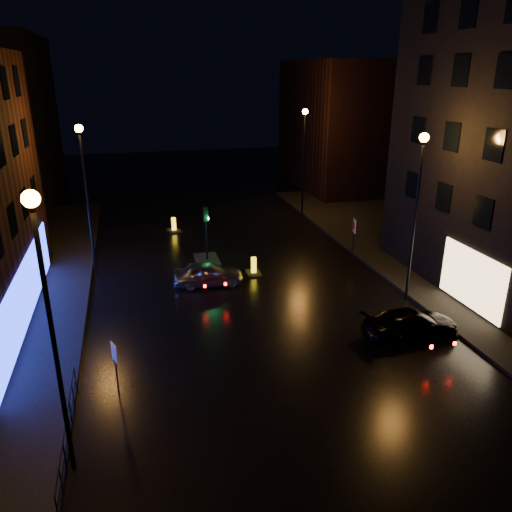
# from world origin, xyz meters

# --- Properties ---
(ground) EXTENTS (120.00, 120.00, 0.00)m
(ground) POSITION_xyz_m (0.00, 0.00, 0.00)
(ground) COLOR black
(ground) RESTS_ON ground
(pavement_right) EXTENTS (12.00, 44.00, 0.15)m
(pavement_right) POSITION_xyz_m (14.00, 8.00, 0.07)
(pavement_right) COLOR black
(pavement_right) RESTS_ON ground
(building_far_left) EXTENTS (8.00, 16.00, 14.00)m
(building_far_left) POSITION_xyz_m (-16.00, 35.00, 7.00)
(building_far_left) COLOR black
(building_far_left) RESTS_ON ground
(building_far_right) EXTENTS (8.00, 14.00, 12.00)m
(building_far_right) POSITION_xyz_m (15.00, 32.00, 6.00)
(building_far_right) COLOR black
(building_far_right) RESTS_ON ground
(street_lamp_lnear) EXTENTS (0.44, 0.44, 8.37)m
(street_lamp_lnear) POSITION_xyz_m (-7.80, -2.00, 5.56)
(street_lamp_lnear) COLOR black
(street_lamp_lnear) RESTS_ON ground
(street_lamp_lfar) EXTENTS (0.44, 0.44, 8.37)m
(street_lamp_lfar) POSITION_xyz_m (-7.80, 14.00, 5.56)
(street_lamp_lfar) COLOR black
(street_lamp_lfar) RESTS_ON ground
(street_lamp_rnear) EXTENTS (0.44, 0.44, 8.37)m
(street_lamp_rnear) POSITION_xyz_m (7.80, 6.00, 5.56)
(street_lamp_rnear) COLOR black
(street_lamp_rnear) RESTS_ON ground
(street_lamp_rfar) EXTENTS (0.44, 0.44, 8.37)m
(street_lamp_rfar) POSITION_xyz_m (7.80, 22.00, 5.56)
(street_lamp_rfar) COLOR black
(street_lamp_rfar) RESTS_ON ground
(traffic_signal) EXTENTS (1.40, 2.40, 3.45)m
(traffic_signal) POSITION_xyz_m (-1.20, 14.00, 0.50)
(traffic_signal) COLOR black
(traffic_signal) RESTS_ON ground
(guard_railing) EXTENTS (0.05, 6.04, 1.00)m
(guard_railing) POSITION_xyz_m (-8.00, -1.00, 0.74)
(guard_railing) COLOR black
(guard_railing) RESTS_ON ground
(silver_hatchback) EXTENTS (3.86, 1.80, 1.28)m
(silver_hatchback) POSITION_xyz_m (-1.73, 10.40, 0.64)
(silver_hatchback) COLOR #95989C
(silver_hatchback) RESTS_ON ground
(dark_sedan) EXTENTS (4.44, 1.99, 1.26)m
(dark_sedan) POSITION_xyz_m (5.93, 2.46, 0.63)
(dark_sedan) COLOR black
(dark_sedan) RESTS_ON ground
(bollard_near) EXTENTS (0.84, 1.21, 1.02)m
(bollard_near) POSITION_xyz_m (1.06, 11.23, 0.22)
(bollard_near) COLOR black
(bollard_near) RESTS_ON ground
(bollard_far) EXTENTS (1.09, 1.35, 1.03)m
(bollard_far) POSITION_xyz_m (-2.56, 20.62, 0.23)
(bollard_far) COLOR black
(bollard_far) RESTS_ON ground
(road_sign_left) EXTENTS (0.22, 0.50, 2.12)m
(road_sign_left) POSITION_xyz_m (-6.50, 1.31, 1.59)
(road_sign_left) COLOR black
(road_sign_left) RESTS_ON ground
(road_sign_right) EXTENTS (0.21, 0.61, 2.54)m
(road_sign_right) POSITION_xyz_m (7.65, 12.16, 1.91)
(road_sign_right) COLOR black
(road_sign_right) RESTS_ON ground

